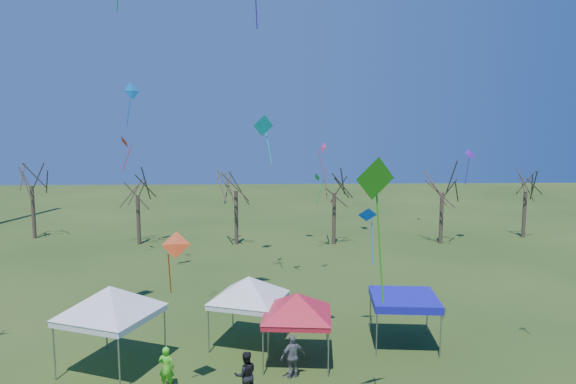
% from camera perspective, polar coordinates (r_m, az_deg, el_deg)
% --- Properties ---
extents(tree_0, '(3.83, 3.83, 8.44)m').
position_cam_1_polar(tree_0, '(51.29, -26.71, 2.49)').
color(tree_0, '#3D2D21').
rests_on(tree_0, ground).
extents(tree_1, '(3.42, 3.42, 7.54)m').
position_cam_1_polar(tree_1, '(45.41, -16.45, 1.56)').
color(tree_1, '#3D2D21').
rests_on(tree_1, ground).
extents(tree_2, '(3.71, 3.71, 8.18)m').
position_cam_1_polar(tree_2, '(43.78, -5.84, 2.27)').
color(tree_2, '#3D2D21').
rests_on(tree_2, ground).
extents(tree_3, '(3.59, 3.59, 7.91)m').
position_cam_1_polar(tree_3, '(43.74, 5.19, 2.00)').
color(tree_3, '#3D2D21').
rests_on(tree_3, ground).
extents(tree_4, '(3.58, 3.58, 7.89)m').
position_cam_1_polar(tree_4, '(45.84, 16.84, 1.93)').
color(tree_4, '#3D2D21').
rests_on(tree_4, ground).
extents(tree_5, '(3.39, 3.39, 7.46)m').
position_cam_1_polar(tree_5, '(51.05, 24.98, 1.71)').
color(tree_5, '#3D2D21').
rests_on(tree_5, ground).
extents(tent_white_west, '(4.40, 4.40, 4.17)m').
position_cam_1_polar(tent_white_west, '(22.79, -19.21, -10.42)').
color(tent_white_west, gray).
rests_on(tent_white_west, ground).
extents(tent_white_mid, '(4.05, 4.05, 3.77)m').
position_cam_1_polar(tent_white_mid, '(24.10, -4.39, -9.85)').
color(tent_white_mid, gray).
rests_on(tent_white_mid, ground).
extents(tent_red, '(4.01, 4.01, 3.55)m').
position_cam_1_polar(tent_red, '(22.38, 1.01, -11.67)').
color(tent_red, gray).
rests_on(tent_red, ground).
extents(tent_blue, '(3.26, 3.26, 2.35)m').
position_cam_1_polar(tent_blue, '(24.88, 12.77, -11.60)').
color(tent_blue, gray).
rests_on(tent_blue, ground).
extents(person_grey, '(1.16, 0.83, 1.82)m').
position_cam_1_polar(person_grey, '(21.76, 0.54, -17.81)').
color(person_grey, slate).
rests_on(person_grey, ground).
extents(person_green, '(0.67, 0.49, 1.70)m').
position_cam_1_polar(person_green, '(21.56, -13.36, -18.45)').
color(person_green, '#4ED722').
rests_on(person_green, ground).
extents(person_dark, '(1.01, 0.86, 1.80)m').
position_cam_1_polar(person_dark, '(20.46, -4.72, -19.59)').
color(person_dark, black).
rests_on(person_dark, ground).
extents(kite_11, '(1.48, 1.13, 3.14)m').
position_cam_1_polar(kite_11, '(32.87, -2.79, 7.37)').
color(kite_11, '#0DCCC7').
rests_on(kite_11, ground).
extents(kite_13, '(1.05, 1.20, 2.70)m').
position_cam_1_polar(kite_13, '(40.53, -17.67, 5.31)').
color(kite_13, red).
rests_on(kite_13, ground).
extents(kite_1, '(1.07, 0.72, 2.31)m').
position_cam_1_polar(kite_1, '(18.69, -12.37, -5.80)').
color(kite_1, '#C03A12').
rests_on(kite_1, ground).
extents(kite_5, '(1.49, 0.96, 4.69)m').
position_cam_1_polar(kite_5, '(16.21, 9.59, 1.35)').
color(kite_5, '#299817').
rests_on(kite_5, ground).
extents(kite_19, '(0.72, 0.96, 2.42)m').
position_cam_1_polar(kite_19, '(40.30, 3.88, 4.89)').
color(kite_19, '#DC316E').
rests_on(kite_19, ground).
extents(kite_12, '(1.16, 0.96, 3.07)m').
position_cam_1_polar(kite_12, '(46.37, 19.54, 3.97)').
color(kite_12, '#5417A3').
rests_on(kite_12, ground).
extents(kite_22, '(0.82, 0.92, 2.55)m').
position_cam_1_polar(kite_22, '(41.80, 3.32, 1.49)').
color(kite_22, green).
rests_on(kite_22, ground).
extents(kite_17, '(0.92, 0.62, 2.79)m').
position_cam_1_polar(kite_17, '(24.64, 8.84, -2.62)').
color(kite_17, blue).
rests_on(kite_17, ground).
extents(kite_2, '(1.22, 1.27, 3.50)m').
position_cam_1_polar(kite_2, '(42.69, -16.96, 10.68)').
color(kite_2, '#1581E4').
rests_on(kite_2, ground).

